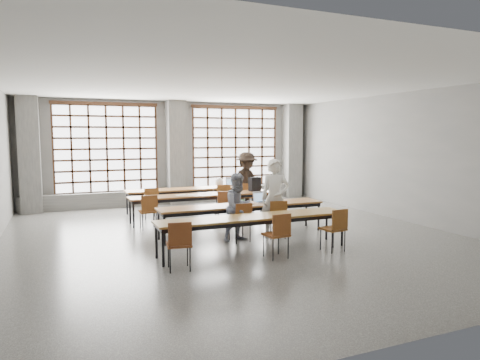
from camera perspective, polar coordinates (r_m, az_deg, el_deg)
name	(u,v)px	position (r m, az deg, el deg)	size (l,w,h in m)	color
floor	(234,236)	(10.01, -0.85, -7.54)	(11.00, 11.00, 0.00)	#4A4A47
ceiling	(233,83)	(9.80, -0.88, 12.77)	(11.00, 11.00, 0.00)	silver
wall_back	(174,152)	(14.99, -8.74, 3.66)	(10.00, 10.00, 0.00)	slate
wall_front	(420,189)	(5.10, 22.86, -1.16)	(10.00, 10.00, 0.00)	slate
wall_right	(403,157)	(12.51, 20.94, 2.88)	(11.00, 11.00, 0.00)	slate
column_left	(29,155)	(14.29, -26.27, 3.00)	(0.60, 0.55, 3.50)	#50504E
column_mid	(176,153)	(14.72, -8.48, 3.62)	(0.60, 0.55, 3.50)	#50504E
column_right	(292,151)	(16.42, 6.96, 3.88)	(0.60, 0.55, 3.50)	#50504E
window_left	(107,149)	(14.53, -17.34, 3.98)	(3.32, 0.12, 3.00)	white
window_right	(235,147)	(15.61, -0.62, 4.37)	(3.32, 0.12, 3.00)	white
sill_ledge	(176,196)	(14.93, -8.47, -2.13)	(9.80, 0.35, 0.50)	#50504E
desk_row_a	(192,190)	(13.18, -6.39, -1.36)	(4.00, 0.70, 0.73)	brown
desk_row_b	(203,196)	(11.81, -5.01, -2.20)	(4.00, 0.70, 0.73)	brown
desk_row_c	(242,207)	(10.04, 0.32, -3.63)	(4.00, 0.70, 0.73)	brown
desk_row_d	(254,219)	(8.61, 1.94, -5.25)	(4.00, 0.70, 0.73)	brown
chair_back_left	(151,200)	(12.27, -11.83, -2.60)	(0.44, 0.44, 0.88)	brown
chair_back_mid	(223,196)	(12.85, -2.24, -2.09)	(0.50, 0.50, 0.88)	brown
chair_back_right	(247,194)	(13.15, 0.99, -1.90)	(0.53, 0.53, 0.88)	brown
chair_mid_left	(149,208)	(10.84, -12.08, -3.74)	(0.42, 0.43, 0.88)	brown
chair_mid_centre	(224,204)	(11.36, -2.16, -3.16)	(0.47, 0.47, 0.88)	brown
chair_mid_right	(272,200)	(11.94, 4.28, -2.72)	(0.51, 0.51, 0.88)	brown
chair_front_left	(241,218)	(9.38, 0.18, -5.11)	(0.46, 0.46, 0.88)	brown
chair_front_right	(277,215)	(9.75, 4.95, -4.70)	(0.49, 0.49, 0.88)	brown
chair_near_left	(179,241)	(7.50, -8.09, -8.01)	(0.48, 0.48, 0.88)	maroon
chair_near_mid	(278,231)	(8.18, 5.12, -6.79)	(0.46, 0.46, 0.88)	brown
chair_near_right	(336,225)	(8.85, 12.63, -5.93)	(0.47, 0.47, 0.88)	brown
student_male	(275,198)	(9.81, 4.70, -2.46)	(0.66, 0.43, 1.81)	silver
student_female	(239,207)	(9.46, -0.17, -3.66)	(0.73, 0.57, 1.51)	#18244A
student_back	(246,182)	(13.23, 0.87, -0.21)	(1.18, 0.68, 1.82)	black
laptop_front	(261,200)	(10.34, 2.85, -2.64)	(0.40, 0.35, 0.26)	silver
laptop_back	(232,184)	(13.71, -1.09, -0.50)	(0.38, 0.33, 0.26)	#B0B0B4
mouse	(279,201)	(10.41, 5.18, -2.83)	(0.10, 0.06, 0.04)	silver
green_box	(239,202)	(10.08, -0.12, -2.96)	(0.25, 0.09, 0.09)	#287B28
phone	(251,204)	(10.01, 1.49, -3.23)	(0.13, 0.06, 0.01)	black
paper_sheet_a	(181,195)	(11.68, -7.90, -1.99)	(0.30, 0.21, 0.00)	silver
paper_sheet_b	(193,195)	(11.66, -6.35, -1.99)	(0.30, 0.21, 0.00)	white
paper_sheet_c	(206,194)	(11.83, -4.56, -1.86)	(0.30, 0.21, 0.00)	white
backpack	(255,184)	(12.39, 1.97, -0.55)	(0.32, 0.20, 0.40)	black
plastic_bag	(219,182)	(13.48, -2.79, -0.27)	(0.26, 0.21, 0.29)	white
red_pouch	(179,242)	(7.58, -8.16, -8.13)	(0.20, 0.08, 0.06)	maroon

